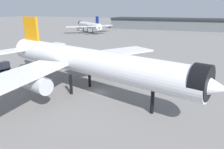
{
  "coord_description": "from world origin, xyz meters",
  "views": [
    {
      "loc": [
        22.42,
        -48.26,
        21.17
      ],
      "look_at": [
        5.02,
        -3.77,
        6.47
      ],
      "focal_mm": 34.53,
      "sensor_mm": 36.0,
      "label": 1
    }
  ],
  "objects": [
    {
      "name": "airliner_near_gate",
      "position": [
        -2.82,
        -1.34,
        8.27
      ],
      "size": [
        64.66,
        57.55,
        18.76
      ],
      "rotation": [
        0.0,
        0.0,
        -0.3
      ],
      "color": "white",
      "rests_on": "ground"
    },
    {
      "name": "airliner_far_taxiway",
      "position": [
        -69.4,
        129.54,
        6.55
      ],
      "size": [
        42.12,
        38.15,
        14.85
      ],
      "rotation": [
        0.0,
        0.0,
        2.44
      ],
      "color": "silver",
      "rests_on": "ground"
    },
    {
      "name": "terminal_building",
      "position": [
        40.01,
        191.05,
        5.92
      ],
      "size": [
        210.46,
        33.07,
        20.63
      ],
      "rotation": [
        0.0,
        0.0,
        -0.01
      ],
      "color": "slate",
      "rests_on": "ground"
    },
    {
      "name": "ground",
      "position": [
        0.0,
        0.0,
        0.0
      ],
      "size": [
        900.0,
        900.0,
        0.0
      ],
      "primitive_type": "plane",
      "color": "slate"
    },
    {
      "name": "service_truck_front",
      "position": [
        -40.56,
        5.82,
        1.59
      ],
      "size": [
        3.27,
        5.78,
        3.0
      ],
      "rotation": [
        0.0,
        0.0,
        4.56
      ],
      "color": "black",
      "rests_on": "ground"
    }
  ]
}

